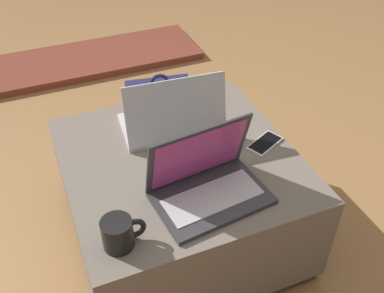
# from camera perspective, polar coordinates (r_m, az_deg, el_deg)

# --- Properties ---
(ground_plane) EXTENTS (14.00, 14.00, 0.00)m
(ground_plane) POSITION_cam_1_polar(r_m,az_deg,el_deg) (1.92, -1.33, -11.07)
(ground_plane) COLOR #9E7042
(ottoman) EXTENTS (0.82, 0.83, 0.42)m
(ottoman) POSITION_cam_1_polar(r_m,az_deg,el_deg) (1.76, -1.43, -6.62)
(ottoman) COLOR #3D3832
(ottoman) RESTS_ON ground_plane
(laptop_near) EXTENTS (0.38, 0.28, 0.24)m
(laptop_near) POSITION_cam_1_polar(r_m,az_deg,el_deg) (1.45, 1.93, -4.60)
(laptop_near) COLOR #333338
(laptop_near) RESTS_ON ottoman
(laptop_far) EXTENTS (0.39, 0.27, 0.25)m
(laptop_far) POSITION_cam_1_polar(r_m,az_deg,el_deg) (1.71, -2.54, 3.48)
(laptop_far) COLOR silver
(laptop_far) RESTS_ON ottoman
(cell_phone) EXTENTS (0.16, 0.12, 0.01)m
(cell_phone) POSITION_cam_1_polar(r_m,az_deg,el_deg) (1.69, 9.26, 0.40)
(cell_phone) COLOR white
(cell_phone) RESTS_ON ottoman
(backpack) EXTENTS (0.32, 0.27, 0.46)m
(backpack) POSITION_cam_1_polar(r_m,az_deg,el_deg) (2.19, -3.94, 3.16)
(backpack) COLOR #23234C
(backpack) RESTS_ON ground_plane
(coffee_mug) EXTENTS (0.13, 0.09, 0.10)m
(coffee_mug) POSITION_cam_1_polar(r_m,az_deg,el_deg) (1.32, -9.25, -10.80)
(coffee_mug) COLOR black
(coffee_mug) RESTS_ON ottoman
(fireplace_hearth) EXTENTS (1.40, 0.50, 0.04)m
(fireplace_hearth) POSITION_cam_1_polar(r_m,az_deg,el_deg) (3.16, -12.29, 10.88)
(fireplace_hearth) COLOR brown
(fireplace_hearth) RESTS_ON ground_plane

